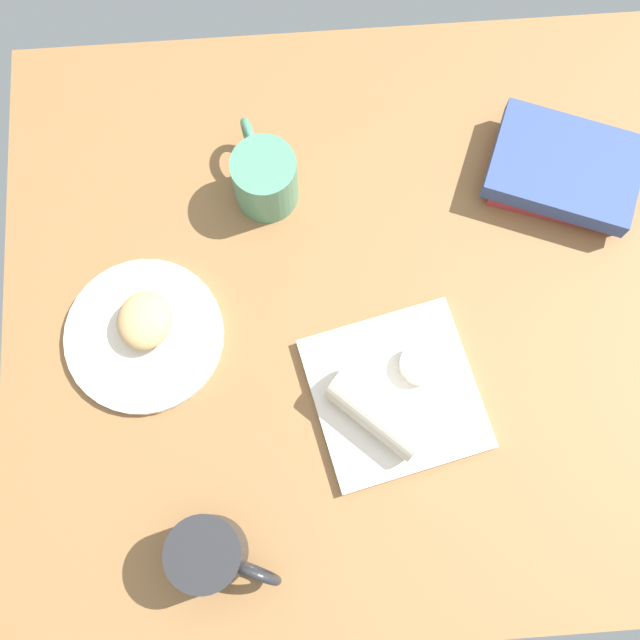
{
  "coord_description": "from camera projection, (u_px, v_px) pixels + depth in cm",
  "views": [
    {
      "loc": [
        -12.4,
        -29.15,
        108.58
      ],
      "look_at": [
        -10.49,
        -2.35,
        7.0
      ],
      "focal_mm": 43.27,
      "sensor_mm": 36.0,
      "label": 1
    }
  ],
  "objects": [
    {
      "name": "dining_table",
      "position": [
        392.0,
        308.0,
        1.11
      ],
      "size": [
        110.0,
        90.0,
        4.0
      ],
      "primitive_type": "cube",
      "color": "olive",
      "rests_on": "ground"
    },
    {
      "name": "sauce_cup",
      "position": [
        420.0,
        364.0,
        1.04
      ],
      "size": [
        5.47,
        5.47,
        2.38
      ],
      "color": "silver",
      "rests_on": "square_plate"
    },
    {
      "name": "square_plate",
      "position": [
        395.0,
        394.0,
        1.05
      ],
      "size": [
        25.92,
        25.92,
        1.6
      ],
      "primitive_type": "cube",
      "rotation": [
        0.0,
        0.0,
        0.22
      ],
      "color": "silver",
      "rests_on": "dining_table"
    },
    {
      "name": "book_stack",
      "position": [
        563.0,
        170.0,
        1.11
      ],
      "size": [
        24.75,
        21.4,
        5.65
      ],
      "color": "#A53338",
      "rests_on": "dining_table"
    },
    {
      "name": "breakfast_wrap",
      "position": [
        378.0,
        411.0,
        1.0
      ],
      "size": [
        13.99,
        13.59,
        5.64
      ],
      "primitive_type": "cylinder",
      "rotation": [
        1.57,
        0.0,
        3.96
      ],
      "color": "beige",
      "rests_on": "square_plate"
    },
    {
      "name": "coffee_mug",
      "position": [
        210.0,
        554.0,
        0.95
      ],
      "size": [
        13.87,
        9.38,
        9.76
      ],
      "color": "#262628",
      "rests_on": "dining_table"
    },
    {
      "name": "scone_pastry",
      "position": [
        145.0,
        321.0,
        1.04
      ],
      "size": [
        9.25,
        9.82,
        4.55
      ],
      "primitive_type": "ellipsoid",
      "rotation": [
        0.0,
        0.0,
        4.48
      ],
      "color": "tan",
      "rests_on": "round_plate"
    },
    {
      "name": "round_plate",
      "position": [
        144.0,
        336.0,
        1.07
      ],
      "size": [
        22.05,
        22.05,
        1.4
      ],
      "primitive_type": "cylinder",
      "color": "silver",
      "rests_on": "dining_table"
    },
    {
      "name": "second_mug",
      "position": [
        264.0,
        177.0,
        1.08
      ],
      "size": [
        9.14,
        14.15,
        9.93
      ],
      "color": "#4C8C6B",
      "rests_on": "dining_table"
    }
  ]
}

